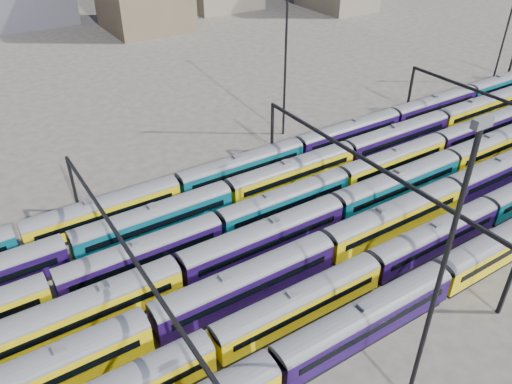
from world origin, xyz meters
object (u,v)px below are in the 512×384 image
rake_1 (372,266)px  rake_2 (394,215)px  mast_2 (441,275)px  rake_0 (366,317)px

rake_1 → rake_2: size_ratio=0.79×
mast_2 → rake_1: bearing=59.0°
rake_1 → rake_2: 9.63m
rake_2 → mast_2: size_ratio=5.60×
rake_2 → mast_2: 25.60m
rake_1 → mast_2: mast_2 is taller
rake_1 → mast_2: 18.13m
rake_2 → rake_0: bearing=-144.3°
rake_0 → rake_1: bearing=41.4°
rake_1 → rake_2: rake_2 is taller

